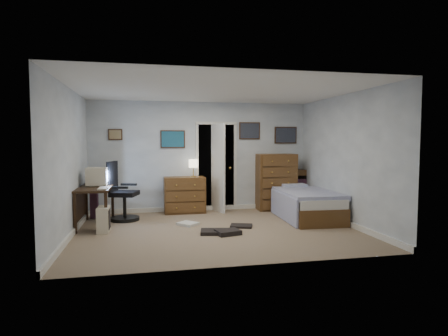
{
  "coord_description": "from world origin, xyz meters",
  "views": [
    {
      "loc": [
        -1.24,
        -6.55,
        1.59
      ],
      "look_at": [
        0.18,
        0.3,
        1.1
      ],
      "focal_mm": 30.0,
      "sensor_mm": 36.0,
      "label": 1
    }
  ],
  "objects_px": {
    "computer_desk": "(90,196)",
    "bed": "(305,204)",
    "office_chair": "(121,198)",
    "tall_dresser": "(276,182)",
    "low_dresser": "(185,195)"
  },
  "relations": [
    {
      "from": "office_chair",
      "to": "bed",
      "type": "height_order",
      "value": "office_chair"
    },
    {
      "from": "bed",
      "to": "computer_desk",
      "type": "bearing_deg",
      "value": -179.53
    },
    {
      "from": "computer_desk",
      "to": "low_dresser",
      "type": "xyz_separation_m",
      "value": [
        1.88,
        0.95,
        -0.17
      ]
    },
    {
      "from": "office_chair",
      "to": "bed",
      "type": "distance_m",
      "value": 3.78
    },
    {
      "from": "computer_desk",
      "to": "low_dresser",
      "type": "height_order",
      "value": "low_dresser"
    },
    {
      "from": "tall_dresser",
      "to": "office_chair",
      "type": "bearing_deg",
      "value": -168.23
    },
    {
      "from": "office_chair",
      "to": "tall_dresser",
      "type": "height_order",
      "value": "tall_dresser"
    },
    {
      "from": "office_chair",
      "to": "low_dresser",
      "type": "bearing_deg",
      "value": 39.3
    },
    {
      "from": "computer_desk",
      "to": "bed",
      "type": "bearing_deg",
      "value": -1.73
    },
    {
      "from": "computer_desk",
      "to": "bed",
      "type": "xyz_separation_m",
      "value": [
        4.27,
        -0.17,
        -0.27
      ]
    },
    {
      "from": "bed",
      "to": "low_dresser",
      "type": "bearing_deg",
      "value": 157.66
    },
    {
      "from": "office_chair",
      "to": "bed",
      "type": "bearing_deg",
      "value": 8.0
    },
    {
      "from": "low_dresser",
      "to": "tall_dresser",
      "type": "bearing_deg",
      "value": -0.92
    },
    {
      "from": "computer_desk",
      "to": "bed",
      "type": "height_order",
      "value": "computer_desk"
    },
    {
      "from": "computer_desk",
      "to": "tall_dresser",
      "type": "relative_size",
      "value": 0.99
    }
  ]
}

